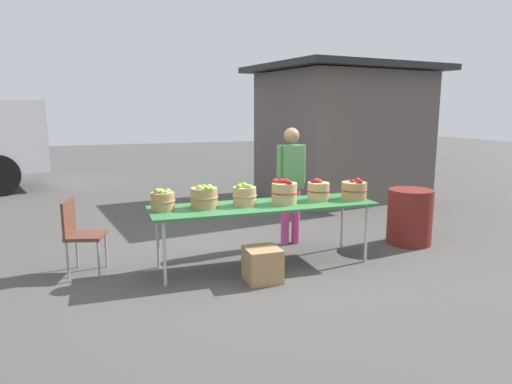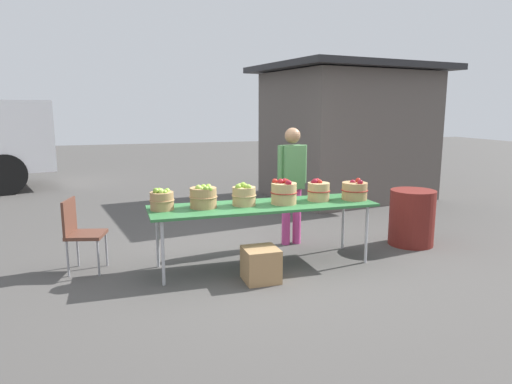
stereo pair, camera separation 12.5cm
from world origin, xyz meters
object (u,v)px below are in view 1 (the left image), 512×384
Objects in this scene: folding_chair at (79,230)px; trash_barrel at (410,217)px; market_table at (264,208)px; apple_basket_green_0 at (163,200)px; apple_basket_green_1 at (204,197)px; apple_basket_red_1 at (318,191)px; vendor_adult at (291,176)px; apple_basket_red_2 at (354,190)px; apple_basket_red_0 at (284,192)px; produce_crate at (262,264)px; apple_basket_green_2 at (245,195)px.

trash_barrel is (4.33, -0.23, -0.12)m from folding_chair.
market_table is 9.52× the size of apple_basket_green_0.
apple_basket_green_0 is at bearing 176.46° from apple_basket_green_1.
vendor_adult reaches higher than apple_basket_red_1.
vendor_adult is at bearing 125.51° from apple_basket_red_2.
folding_chair is at bearing 3.68° from vendor_adult.
apple_basket_green_1 is (0.47, -0.03, 0.01)m from apple_basket_green_0.
produce_crate is (-0.44, -0.47, -0.70)m from apple_basket_red_0.
folding_chair is (-2.34, 0.44, -0.38)m from apple_basket_red_0.
vendor_adult is at bearing 37.85° from apple_basket_green_2.
produce_crate is (-0.84, -1.21, -0.77)m from vendor_adult.
vendor_adult is 1.67m from produce_crate.
produce_crate is at bearing -29.86° from apple_basket_green_0.
folding_chair reaches higher than market_table.
apple_basket_green_2 is (0.95, -0.04, 0.01)m from apple_basket_green_0.
apple_basket_green_1 is 1.11× the size of apple_basket_green_2.
apple_basket_red_1 is (1.44, -0.01, -0.01)m from apple_basket_green_1.
apple_basket_red_2 is 0.39× the size of folding_chair.
vendor_adult is at bearing 55.20° from produce_crate.
apple_basket_red_0 is 0.86× the size of produce_crate.
apple_basket_green_0 is 0.47m from apple_basket_green_1.
apple_basket_red_1 is 1.59m from trash_barrel.
apple_basket_red_1 is at bearing 2.89° from market_table.
folding_chair is (-2.75, -0.30, -0.45)m from vendor_adult.
market_table is 3.14× the size of folding_chair.
folding_chair is at bearing 168.58° from market_table.
apple_basket_red_2 is at bearing -3.01° from apple_basket_green_2.
vendor_adult is 1.89× the size of folding_chair.
apple_basket_red_0 is 2.06m from trash_barrel.
apple_basket_red_1 is 1.26m from produce_crate.
apple_basket_green_1 is 0.48m from apple_basket_green_2.
folding_chair is (-0.91, 0.35, -0.36)m from apple_basket_green_0.
produce_crate is at bearing -46.01° from apple_basket_green_1.
apple_basket_green_2 is at bearing -2.50° from apple_basket_green_0.
apple_basket_green_1 is 1.48m from folding_chair.
folding_chair is at bearing 154.30° from produce_crate.
apple_basket_red_0 reaches higher than market_table.
market_table is 0.75m from produce_crate.
market_table is at bearing 68.58° from produce_crate.
produce_crate is (1.90, -0.92, -0.32)m from folding_chair.
apple_basket_red_1 is at bearing 6.86° from apple_basket_red_0.
vendor_adult is (0.40, 0.74, 0.07)m from apple_basket_red_0.
produce_crate is at bearing -164.25° from trash_barrel.
trash_barrel is 2.06× the size of produce_crate.
trash_barrel is at bearing 3.66° from apple_basket_green_2.
apple_basket_red_1 reaches higher than apple_basket_green_0.
folding_chair is at bearing 164.79° from apple_basket_green_1.
apple_basket_green_1 reaches higher than trash_barrel.
apple_basket_red_0 is at bearing -6.70° from apple_basket_green_2.
apple_basket_red_0 is (1.43, -0.10, 0.02)m from apple_basket_green_0.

